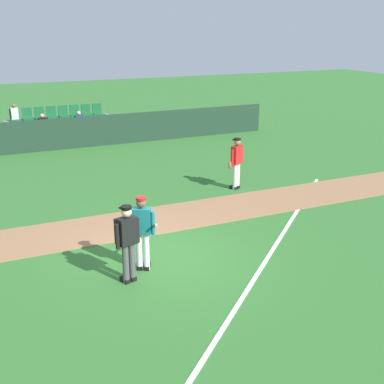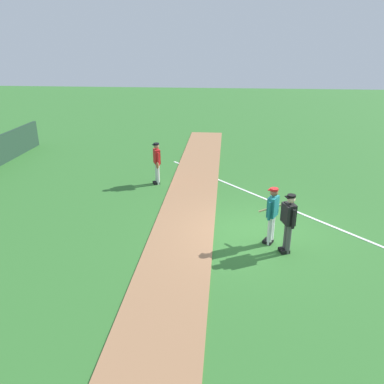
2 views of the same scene
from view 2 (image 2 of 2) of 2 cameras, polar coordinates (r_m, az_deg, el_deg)
The scene contains 6 objects.
ground_plane at distance 12.05m, azimuth 9.53°, elevation -6.35°, with size 80.00×80.00×0.00m, color #33702D.
infield_dirt_path at distance 12.06m, azimuth -1.40°, elevation -5.91°, with size 28.00×1.98×0.03m, color #9E704C.
foul_line_chalk at distance 14.80m, azimuth 10.72°, elevation -0.92°, with size 12.00×0.10×0.01m, color white.
batter_teal_jersey at distance 11.22m, azimuth 11.96°, elevation -3.21°, with size 0.64×0.79×1.76m.
umpire_home_plate at distance 10.84m, azimuth 14.29°, elevation -4.15°, with size 0.57×0.39×1.76m.
runner_red_jersey at distance 15.79m, azimuth -5.30°, elevation 4.51°, with size 0.66×0.41×1.76m.
Camera 2 is at (-10.62, 1.03, 5.60)m, focal length 35.45 mm.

